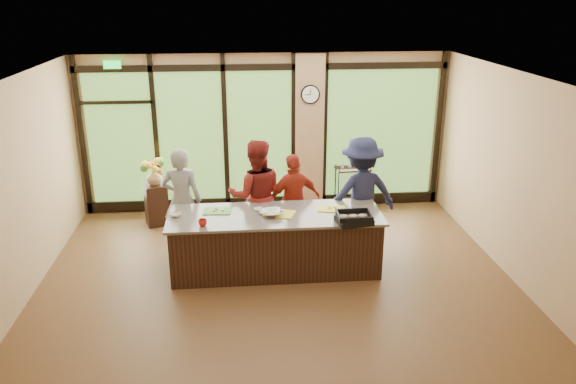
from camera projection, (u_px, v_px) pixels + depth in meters
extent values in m
plane|color=brown|center=(277.00, 278.00, 8.42)|extent=(7.00, 7.00, 0.00)
plane|color=white|center=(276.00, 77.00, 7.40)|extent=(7.00, 7.00, 0.00)
plane|color=tan|center=(265.00, 133.00, 10.72)|extent=(7.00, 0.00, 7.00)
plane|color=tan|center=(19.00, 192.00, 7.61)|extent=(0.00, 6.00, 6.00)
plane|color=tan|center=(514.00, 177.00, 8.22)|extent=(0.00, 6.00, 6.00)
cube|color=tan|center=(309.00, 133.00, 10.74)|extent=(0.55, 0.12, 3.00)
cube|color=black|center=(264.00, 67.00, 10.25)|extent=(6.90, 0.08, 0.12)
cube|color=black|center=(266.00, 201.00, 11.14)|extent=(6.90, 0.08, 0.20)
cube|color=#19D83F|center=(112.00, 65.00, 9.94)|extent=(0.30, 0.04, 0.14)
cube|color=#306021|center=(121.00, 139.00, 10.48)|extent=(1.20, 0.02, 2.50)
cube|color=#306021|center=(191.00, 138.00, 10.59)|extent=(1.20, 0.02, 2.50)
cube|color=#306021|center=(260.00, 136.00, 10.70)|extent=(1.20, 0.02, 2.50)
cube|color=#306021|center=(380.00, 133.00, 10.91)|extent=(2.10, 0.02, 2.50)
cube|color=black|center=(82.00, 138.00, 10.38)|extent=(0.08, 0.08, 3.00)
cube|color=black|center=(156.00, 136.00, 10.50)|extent=(0.08, 0.08, 3.00)
cube|color=black|center=(225.00, 135.00, 10.61)|extent=(0.08, 0.08, 3.00)
cube|color=black|center=(294.00, 133.00, 10.72)|extent=(0.08, 0.08, 3.00)
cube|color=black|center=(325.00, 132.00, 10.78)|extent=(0.08, 0.08, 3.00)
cube|color=black|center=(438.00, 130.00, 10.97)|extent=(0.08, 0.08, 3.00)
cube|color=black|center=(275.00, 243.00, 8.55)|extent=(3.10, 1.00, 0.88)
cube|color=slate|center=(275.00, 215.00, 8.40)|extent=(3.20, 1.10, 0.04)
cylinder|color=black|center=(310.00, 94.00, 10.42)|extent=(0.36, 0.04, 0.36)
cylinder|color=white|center=(310.00, 95.00, 10.41)|extent=(0.31, 0.01, 0.31)
cube|color=black|center=(311.00, 92.00, 10.38)|extent=(0.01, 0.00, 0.11)
cube|color=black|center=(308.00, 95.00, 10.40)|extent=(0.09, 0.00, 0.01)
imported|color=gray|center=(182.00, 200.00, 9.07)|extent=(0.70, 0.52, 1.75)
imported|color=maroon|center=(256.00, 196.00, 9.11)|extent=(0.91, 0.71, 1.86)
imported|color=#A02B18|center=(294.00, 201.00, 9.26)|extent=(1.01, 0.67, 1.60)
imported|color=#1B1F3D|center=(361.00, 194.00, 9.14)|extent=(1.34, 0.93, 1.89)
cube|color=black|center=(354.00, 220.00, 8.05)|extent=(0.54, 0.46, 0.09)
imported|color=silver|center=(272.00, 213.00, 8.32)|extent=(0.37, 0.37, 0.08)
cube|color=#4C9A38|center=(217.00, 211.00, 8.49)|extent=(0.44, 0.34, 0.01)
cube|color=yellow|center=(279.00, 213.00, 8.39)|extent=(0.53, 0.46, 0.01)
cube|color=yellow|center=(332.00, 209.00, 8.58)|extent=(0.47, 0.40, 0.01)
imported|color=silver|center=(176.00, 215.00, 8.29)|extent=(0.18, 0.18, 0.05)
imported|color=silver|center=(263.00, 213.00, 8.39)|extent=(0.18, 0.18, 0.04)
imported|color=silver|center=(259.00, 209.00, 8.52)|extent=(0.17, 0.17, 0.03)
imported|color=#A91510|center=(203.00, 223.00, 7.95)|extent=(0.15, 0.15, 0.10)
cube|color=black|center=(157.00, 204.00, 10.26)|extent=(0.48, 0.48, 0.76)
imported|color=#92734F|center=(154.00, 177.00, 10.08)|extent=(0.31, 0.31, 0.30)
cube|color=black|center=(352.00, 200.00, 11.09)|extent=(0.70, 0.43, 0.03)
cube|color=black|center=(353.00, 169.00, 10.87)|extent=(0.70, 0.43, 0.03)
cylinder|color=black|center=(338.00, 191.00, 10.81)|extent=(0.02, 0.02, 0.86)
cylinder|color=black|center=(370.00, 190.00, 10.86)|extent=(0.02, 0.02, 0.86)
cylinder|color=black|center=(335.00, 185.00, 11.13)|extent=(0.02, 0.02, 0.86)
cylinder|color=black|center=(366.00, 184.00, 11.19)|extent=(0.02, 0.02, 0.86)
imported|color=silver|center=(342.00, 166.00, 10.83)|extent=(0.10, 0.10, 0.09)
imported|color=silver|center=(350.00, 166.00, 10.84)|extent=(0.10, 0.10, 0.09)
imported|color=silver|center=(357.00, 166.00, 10.85)|extent=(0.10, 0.10, 0.09)
imported|color=silver|center=(364.00, 166.00, 10.87)|extent=(0.10, 0.10, 0.09)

